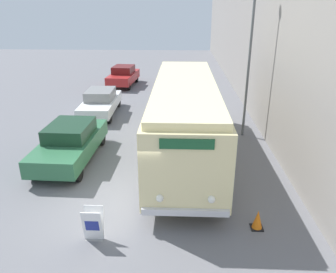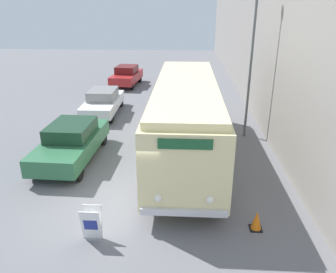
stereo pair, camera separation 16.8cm
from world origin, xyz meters
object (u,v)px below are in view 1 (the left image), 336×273
Objects in this scene: parked_car_near at (70,142)px; parked_car_mid at (101,102)px; vintage_bus at (185,114)px; traffic_cone at (258,220)px; parked_car_far at (123,76)px; sign_board at (93,225)px; streetlamp at (251,39)px.

parked_car_near is 1.06× the size of parked_car_mid.
traffic_cone is (2.12, -5.04, -1.55)m from vintage_bus.
vintage_bus is 2.43× the size of parked_car_far.
sign_board is 18.97m from parked_car_far.
vintage_bus is at bearing -140.39° from streetlamp.
streetlamp reaches higher than parked_car_far.
parked_car_mid is at bearing 123.71° from traffic_cone.
parked_car_mid is (-0.21, 6.29, -0.06)m from parked_car_near.
sign_board is 4.71m from traffic_cone.
streetlamp is (5.50, 8.17, 4.18)m from sign_board.
parked_car_near is at bearing -89.19° from parked_car_mid.
vintage_bus is at bearing 10.36° from parked_car_near.
parked_car_mid is 7.55m from parked_car_far.
streetlamp is at bearing 83.56° from traffic_cone.
vintage_bus is 2.18× the size of parked_car_near.
vintage_bus is at bearing -64.80° from parked_car_far.
parked_car_mid is 12.75m from traffic_cone.
streetlamp is 9.36m from parked_car_mid.
traffic_cone is (6.86, -4.31, -0.52)m from parked_car_near.
parked_car_far is (-0.11, 13.83, -0.01)m from parked_car_near.
streetlamp is 9.18m from parked_car_near.
parked_car_near is at bearing -84.65° from parked_car_far.
vintage_bus reaches higher than parked_car_far.
parked_car_far is at bearing 97.01° from sign_board.
vintage_bus is 10.63× the size of sign_board.
vintage_bus is 4.77m from streetlamp.
vintage_bus is 4.91m from parked_car_near.
parked_car_near reaches higher than traffic_cone.
parked_car_far is at bearing 111.02° from traffic_cone.
streetlamp is at bearing 24.07° from parked_car_near.
streetlamp reaches higher than parked_car_near.
parked_car_near is at bearing 147.84° from traffic_cone.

